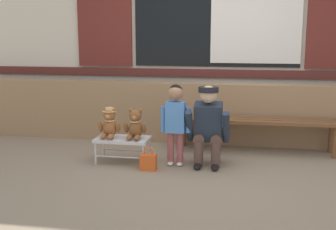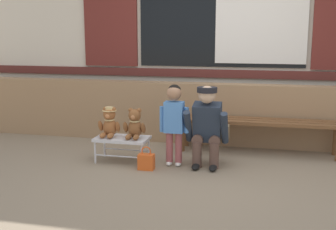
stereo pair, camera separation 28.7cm
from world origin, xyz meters
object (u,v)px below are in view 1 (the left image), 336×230
Objects in this scene: teddy_bear_with_hat at (109,123)px; teddy_bear_plain at (135,125)px; adult_crouching at (209,125)px; handbag_on_ground at (148,162)px; wooden_bench_long at (256,124)px; small_display_bench at (123,141)px; child_standing at (175,116)px.

teddy_bear_with_hat and teddy_bear_plain have the same top height.
adult_crouching is 3.49× the size of handbag_on_ground.
teddy_bear_plain reaches higher than wooden_bench_long.
teddy_bear_plain is at bearing -0.13° from teddy_bear_with_hat.
teddy_bear_with_hat is at bearing 179.23° from small_display_bench.
wooden_bench_long is 1.23m from child_standing.
teddy_bear_plain is (0.32, -0.00, -0.01)m from teddy_bear_with_hat.
handbag_on_ground is at bearing -140.20° from wooden_bench_long.
teddy_bear_with_hat is (-0.16, 0.00, 0.21)m from small_display_bench.
handbag_on_ground is (0.37, -0.24, -0.17)m from small_display_bench.
child_standing is 0.61m from handbag_on_ground.
child_standing reaches higher than handbag_on_ground.
adult_crouching is (0.38, 0.08, -0.11)m from child_standing.
child_standing reaches higher than wooden_bench_long.
teddy_bear_plain is 0.38× the size of adult_crouching.
handbag_on_ground is (0.53, -0.24, -0.38)m from teddy_bear_with_hat.
teddy_bear_plain is at bearing -175.83° from adult_crouching.
small_display_bench is 2.35× the size of handbag_on_ground.
child_standing is at bearing -168.91° from adult_crouching.
adult_crouching is at bearing 11.09° from child_standing.
child_standing is at bearing -0.89° from teddy_bear_with_hat.
child_standing is (0.81, -0.01, 0.12)m from teddy_bear_with_hat.
small_display_bench is 0.67× the size of adult_crouching.
wooden_bench_long is at bearing 23.68° from teddy_bear_with_hat.
teddy_bear_plain is at bearing 0.51° from small_display_bench.
teddy_bear_plain is at bearing 131.25° from handbag_on_ground.
small_display_bench is 0.26m from teddy_bear_with_hat.
teddy_bear_plain is 0.38× the size of child_standing.
wooden_bench_long is at bearing 39.80° from handbag_on_ground.
teddy_bear_plain reaches higher than handbag_on_ground.
adult_crouching is at bearing -128.20° from wooden_bench_long.
adult_crouching reaches higher than teddy_bear_with_hat.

